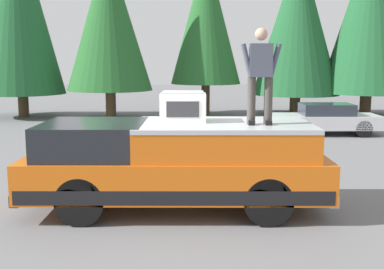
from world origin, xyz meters
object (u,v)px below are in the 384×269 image
object	(u,v)px
compressor_unit	(183,107)
person_on_truck_bed	(260,74)
pickup_truck	(176,164)
parked_car_silver	(324,119)

from	to	relation	value
compressor_unit	person_on_truck_bed	distance (m)	1.56
pickup_truck	compressor_unit	size ratio (longest dim) A/B	6.60
pickup_truck	compressor_unit	world-z (taller)	compressor_unit
compressor_unit	parked_car_silver	xyz separation A→B (m)	(8.97, -5.13, -1.35)
pickup_truck	compressor_unit	xyz separation A→B (m)	(0.18, -0.13, 1.05)
compressor_unit	parked_car_silver	bearing A→B (deg)	-29.77
person_on_truck_bed	compressor_unit	bearing A→B (deg)	73.45
compressor_unit	person_on_truck_bed	xyz separation A→B (m)	(-0.41, -1.37, 0.62)
person_on_truck_bed	pickup_truck	bearing A→B (deg)	81.26
pickup_truck	parked_car_silver	bearing A→B (deg)	-29.89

